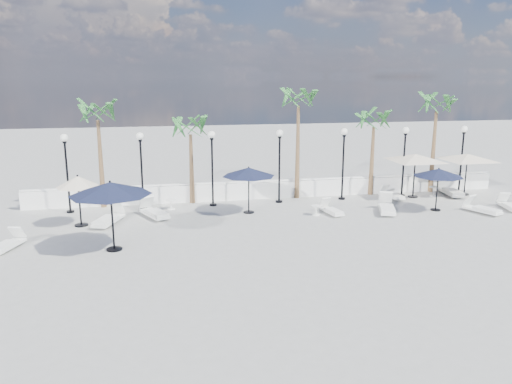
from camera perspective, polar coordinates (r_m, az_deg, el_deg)
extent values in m
plane|color=gray|center=(20.40, 7.00, -5.57)|extent=(100.00, 100.00, 0.00)
cube|color=white|center=(27.24, 2.15, 0.25)|extent=(26.00, 0.30, 0.90)
cube|color=white|center=(27.13, 2.16, 1.32)|extent=(26.00, 0.12, 0.08)
cylinder|color=black|center=(26.04, -20.44, -2.09)|extent=(0.36, 0.36, 0.10)
cylinder|color=black|center=(25.67, -20.74, 1.57)|extent=(0.10, 0.10, 3.50)
cylinder|color=black|center=(25.41, -21.04, 5.33)|extent=(0.18, 0.18, 0.10)
sphere|color=white|center=(25.39, -21.08, 5.80)|extent=(0.36, 0.36, 0.36)
cylinder|color=black|center=(25.68, -12.72, -1.78)|extent=(0.36, 0.36, 0.10)
cylinder|color=black|center=(25.31, -12.91, 1.94)|extent=(0.10, 0.10, 3.50)
cylinder|color=black|center=(25.05, -13.11, 5.76)|extent=(0.18, 0.18, 0.10)
sphere|color=white|center=(25.02, -13.13, 6.24)|extent=(0.36, 0.36, 0.36)
cylinder|color=black|center=(25.80, -4.93, -1.44)|extent=(0.36, 0.36, 0.10)
cylinder|color=black|center=(25.43, -5.01, 2.28)|extent=(0.10, 0.10, 3.50)
cylinder|color=black|center=(25.17, -5.08, 6.08)|extent=(0.18, 0.18, 0.10)
sphere|color=white|center=(25.15, -5.09, 6.55)|extent=(0.36, 0.36, 0.36)
cylinder|color=black|center=(26.39, 2.64, -1.07)|extent=(0.36, 0.36, 0.10)
cylinder|color=black|center=(26.03, 2.68, 2.56)|extent=(0.10, 0.10, 3.50)
cylinder|color=black|center=(25.78, 2.72, 6.28)|extent=(0.18, 0.18, 0.10)
sphere|color=white|center=(25.75, 2.73, 6.74)|extent=(0.36, 0.36, 0.36)
cylinder|color=black|center=(27.42, 9.77, -0.71)|extent=(0.36, 0.36, 0.10)
cylinder|color=black|center=(27.07, 9.90, 2.78)|extent=(0.10, 0.10, 3.50)
cylinder|color=black|center=(26.82, 10.05, 6.36)|extent=(0.18, 0.18, 0.10)
sphere|color=white|center=(26.80, 10.06, 6.80)|extent=(0.36, 0.36, 0.36)
cylinder|color=black|center=(28.83, 16.28, -0.38)|extent=(0.36, 0.36, 0.10)
cylinder|color=black|center=(28.50, 16.50, 2.95)|extent=(0.10, 0.10, 3.50)
cylinder|color=black|center=(28.27, 16.72, 6.34)|extent=(0.18, 0.18, 0.10)
sphere|color=white|center=(28.25, 16.75, 6.77)|extent=(0.36, 0.36, 0.36)
cylinder|color=black|center=(30.59, 22.12, -0.07)|extent=(0.36, 0.36, 0.10)
cylinder|color=black|center=(30.28, 22.40, 3.07)|extent=(0.10, 0.10, 3.50)
cylinder|color=black|center=(30.06, 22.68, 6.26)|extent=(0.18, 0.18, 0.10)
sphere|color=white|center=(30.04, 22.71, 6.65)|extent=(0.36, 0.36, 0.36)
cone|color=brown|center=(26.16, -17.30, 3.04)|extent=(0.28, 0.28, 4.40)
cone|color=brown|center=(26.12, -7.38, 2.61)|extent=(0.28, 0.28, 3.60)
cone|color=brown|center=(26.97, 4.78, 4.51)|extent=(0.28, 0.28, 5.00)
cone|color=brown|center=(28.54, 13.10, 3.47)|extent=(0.28, 0.28, 3.80)
cone|color=brown|center=(30.18, 19.59, 4.32)|extent=(0.28, 0.28, 4.60)
cube|color=white|center=(21.49, -26.54, -5.53)|extent=(1.09, 1.81, 0.09)
cube|color=white|center=(21.28, -26.91, -5.46)|extent=(0.88, 1.27, 0.09)
cube|color=white|center=(21.94, -25.63, -4.14)|extent=(0.64, 0.56, 0.54)
cube|color=white|center=(24.04, -11.56, -2.46)|extent=(1.48, 2.14, 0.11)
cube|color=white|center=(23.76, -11.29, -2.32)|extent=(1.16, 1.52, 0.11)
cube|color=white|center=(24.67, -12.41, -1.12)|extent=(0.79, 0.71, 0.64)
cube|color=white|center=(23.41, -16.48, -3.15)|extent=(1.38, 2.19, 0.11)
cube|color=white|center=(23.13, -16.80, -3.04)|extent=(1.10, 1.54, 0.11)
cube|color=white|center=(24.03, -15.68, -1.65)|extent=(0.78, 0.69, 0.65)
cube|color=white|center=(24.37, 8.61, -2.21)|extent=(0.83, 1.68, 0.09)
cube|color=white|center=(24.17, 8.88, -2.11)|extent=(0.70, 1.16, 0.09)
cube|color=white|center=(24.84, 7.88, -1.12)|extent=(0.57, 0.47, 0.50)
cube|color=white|center=(25.17, 14.71, -1.92)|extent=(1.39, 2.20, 0.11)
cube|color=white|center=(24.86, 14.78, -1.81)|extent=(1.11, 1.55, 0.11)
cube|color=white|center=(25.88, 14.60, -0.54)|extent=(0.79, 0.69, 0.65)
cube|color=white|center=(28.13, 15.25, -0.47)|extent=(0.94, 1.69, 0.09)
cube|color=white|center=(27.95, 15.55, -0.37)|extent=(0.77, 1.18, 0.09)
cube|color=white|center=(28.53, 14.43, 0.43)|extent=(0.59, 0.50, 0.50)
cube|color=white|center=(29.95, 21.36, -0.03)|extent=(0.99, 2.18, 0.11)
cube|color=white|center=(29.67, 21.60, 0.08)|extent=(0.85, 1.50, 0.11)
cube|color=white|center=(30.62, 20.77, 1.10)|extent=(0.72, 0.58, 0.66)
cube|color=white|center=(28.00, 26.95, -1.49)|extent=(0.91, 1.79, 0.09)
cube|color=white|center=(27.77, 27.18, -1.41)|extent=(0.76, 1.24, 0.09)
cube|color=white|center=(28.52, 26.43, -0.49)|extent=(0.61, 0.51, 0.53)
cube|color=white|center=(26.63, 24.42, -1.91)|extent=(1.25, 1.91, 0.10)
cube|color=white|center=(26.48, 24.89, -1.79)|extent=(0.99, 1.35, 0.10)
cube|color=white|center=(26.93, 23.19, -0.84)|extent=(0.69, 0.61, 0.57)
cylinder|color=white|center=(25.35, -9.67, -1.92)|extent=(0.39, 0.39, 0.03)
cylinder|color=white|center=(25.29, -9.69, -1.45)|extent=(0.06, 0.06, 0.46)
cylinder|color=white|center=(25.23, -9.71, -0.92)|extent=(0.50, 0.50, 0.03)
cylinder|color=white|center=(24.10, 6.88, -2.61)|extent=(0.37, 0.37, 0.03)
cylinder|color=white|center=(24.05, 6.89, -2.13)|extent=(0.06, 0.06, 0.45)
cylinder|color=white|center=(23.99, 6.90, -1.59)|extent=(0.49, 0.49, 0.03)
cylinder|color=white|center=(29.45, 19.63, -0.41)|extent=(0.42, 0.42, 0.03)
cylinder|color=white|center=(29.40, 19.67, 0.03)|extent=(0.06, 0.06, 0.50)
cylinder|color=white|center=(29.34, 19.71, 0.53)|extent=(0.54, 0.54, 0.03)
cylinder|color=black|center=(19.98, -15.88, -6.30)|extent=(0.60, 0.60, 0.06)
cylinder|color=black|center=(19.61, -16.11, -2.79)|extent=(0.07, 0.07, 2.61)
cone|color=black|center=(19.34, -16.32, 0.38)|extent=(3.08, 3.08, 0.48)
sphere|color=black|center=(19.29, -16.37, 1.15)|extent=(0.09, 0.09, 0.09)
cylinder|color=black|center=(24.36, -0.83, -2.31)|extent=(0.51, 0.51, 0.05)
cylinder|color=black|center=(24.10, -0.84, 0.14)|extent=(0.06, 0.06, 2.19)
cone|color=black|center=(23.91, -0.85, 2.32)|extent=(2.56, 2.56, 0.41)
sphere|color=black|center=(23.87, -0.85, 2.86)|extent=(0.07, 0.07, 0.07)
cylinder|color=black|center=(26.34, 19.82, -1.93)|extent=(0.48, 0.48, 0.05)
cylinder|color=black|center=(26.11, 19.99, 0.20)|extent=(0.06, 0.06, 2.07)
cone|color=black|center=(25.94, 20.14, 2.10)|extent=(2.41, 2.41, 0.39)
sphere|color=black|center=(25.91, 20.18, 2.56)|extent=(0.07, 0.07, 0.07)
cylinder|color=black|center=(30.44, 22.67, -0.22)|extent=(0.52, 0.52, 0.06)
cylinder|color=black|center=(30.22, 22.86, 1.84)|extent=(0.07, 0.07, 2.29)
pyramid|color=beige|center=(30.04, 23.05, 4.02)|extent=(5.06, 5.06, 0.35)
cylinder|color=black|center=(28.82, 17.47, -0.50)|extent=(0.55, 0.55, 0.06)
cylinder|color=black|center=(28.59, 17.63, 1.75)|extent=(0.07, 0.07, 2.37)
pyramid|color=beige|center=(28.39, 17.80, 4.15)|extent=(5.15, 5.15, 0.37)
cylinder|color=black|center=(23.58, -19.33, -3.58)|extent=(0.59, 0.59, 0.06)
cylinder|color=black|center=(23.32, -19.52, -1.06)|extent=(0.07, 0.07, 2.20)
cone|color=beige|center=(23.12, -19.69, 1.13)|extent=(1.89, 1.89, 0.47)
sphere|color=black|center=(23.07, -19.74, 1.77)|extent=(0.08, 0.08, 0.08)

